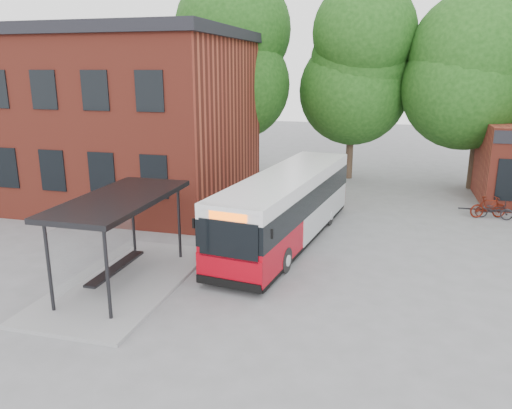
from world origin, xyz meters
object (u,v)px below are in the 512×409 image
(bus_shelter, at_px, (122,241))
(bicycle_1, at_px, (488,207))
(bicycle_2, at_px, (494,210))
(city_bus, at_px, (287,207))

(bus_shelter, bearing_deg, bicycle_1, 41.24)
(bus_shelter, bearing_deg, bicycle_2, 40.40)
(bus_shelter, distance_m, bicycle_2, 16.70)
(city_bus, distance_m, bicycle_1, 9.98)
(bus_shelter, height_order, bicycle_2, bus_shelter)
(bicycle_1, bearing_deg, city_bus, 105.44)
(city_bus, relative_size, bicycle_2, 6.73)
(city_bus, height_order, bicycle_2, city_bus)
(bicycle_2, bearing_deg, bus_shelter, 140.73)
(bus_shelter, distance_m, city_bus, 6.84)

